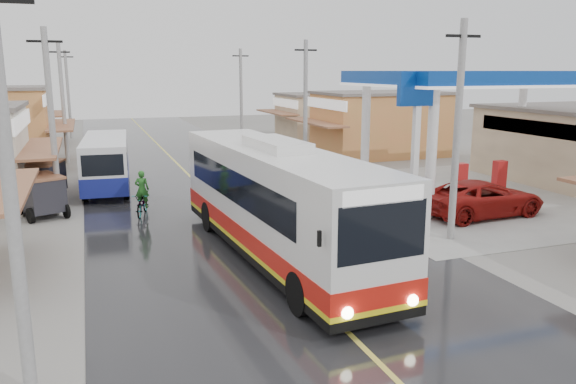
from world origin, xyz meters
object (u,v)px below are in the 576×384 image
second_bus (106,162)px  tricycle_near (41,193)px  jeepney (482,198)px  cyclist (142,201)px  coach_bus (275,202)px  tricycle_far (43,178)px

second_bus → tricycle_near: (-2.92, -5.26, -0.42)m
second_bus → jeepney: 19.04m
cyclist → tricycle_near: 4.32m
cyclist → coach_bus: bearing=-46.3°
jeepney → tricycle_far: tricycle_far is taller
jeepney → tricycle_near: tricycle_near is taller
tricycle_near → jeepney: bearing=-42.2°
jeepney → cyclist: 14.82m
coach_bus → second_bus: size_ratio=1.56×
cyclist → tricycle_near: (-4.12, 1.23, 0.38)m
second_bus → tricycle_near: bearing=-115.0°
jeepney → tricycle_far: size_ratio=2.01×
second_bus → tricycle_far: 3.45m
jeepney → tricycle_far: bearing=57.7°
second_bus → cyclist: second_bus is taller
cyclist → tricycle_near: size_ratio=0.77×
cyclist → tricycle_far: size_ratio=0.73×
coach_bus → tricycle_far: size_ratio=4.66×
coach_bus → second_bus: (-4.91, 13.79, -0.47)m
coach_bus → cyclist: (-3.70, 7.29, -1.27)m
coach_bus → jeepney: 10.56m
cyclist → tricycle_far: 6.49m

